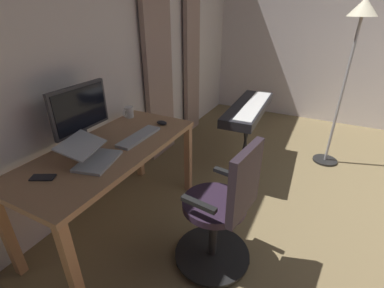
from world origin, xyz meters
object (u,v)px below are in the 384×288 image
desk (111,158)px  laptop (92,155)px  computer_mouse (162,123)px  piano_keyboard (249,110)px  floor_lamp (356,38)px  cell_phone_face_up (43,177)px  office_chair (222,213)px  mug_coffee (129,112)px  computer_keyboard (139,137)px  computer_monitor (81,111)px

desk → laptop: 0.26m
laptop → computer_mouse: (-0.77, 0.07, -0.03)m
piano_keyboard → computer_mouse: bearing=-36.5°
computer_mouse → floor_lamp: size_ratio=0.06×
piano_keyboard → cell_phone_face_up: bearing=-24.3°
office_chair → floor_lamp: (-1.97, 0.61, 0.96)m
computer_mouse → cell_phone_face_up: 1.09m
cell_phone_face_up → floor_lamp: bearing=119.4°
laptop → cell_phone_face_up: laptop is taller
mug_coffee → piano_keyboard: bearing=131.3°
office_chair → computer_keyboard: size_ratio=2.27×
computer_monitor → piano_keyboard: size_ratio=0.46×
piano_keyboard → floor_lamp: (-0.58, 0.86, 0.71)m
computer_keyboard → laptop: 0.45m
office_chair → computer_mouse: office_chair is taller
computer_mouse → piano_keyboard: computer_mouse is taller
cell_phone_face_up → computer_monitor: bearing=168.8°
mug_coffee → floor_lamp: size_ratio=0.07×
computer_monitor → computer_mouse: computer_monitor is taller
computer_keyboard → floor_lamp: 2.36m
desk → mug_coffee: size_ratio=11.35×
office_chair → laptop: bearing=111.6°
office_chair → computer_monitor: computer_monitor is taller
laptop → piano_keyboard: size_ratio=0.35×
cell_phone_face_up → piano_keyboard: 2.05m
office_chair → piano_keyboard: office_chair is taller
laptop → mug_coffee: (-0.79, -0.31, 0.00)m
computer_keyboard → computer_mouse: (-0.32, 0.01, 0.01)m
desk → office_chair: bearing=90.8°
office_chair → computer_mouse: bearing=63.4°
office_chair → mug_coffee: size_ratio=7.48×
cell_phone_face_up → mug_coffee: bearing=162.2°
desk → computer_mouse: bearing=168.2°
desk → office_chair: 0.95m
mug_coffee → floor_lamp: bearing=127.9°
laptop → mug_coffee: bearing=-172.4°
desk → computer_monitor: 0.42m
office_chair → floor_lamp: size_ratio=0.56×
floor_lamp → computer_monitor: bearing=-41.6°
desk → office_chair: (-0.01, 0.93, -0.19)m
piano_keyboard → mug_coffee: bearing=-51.4°
mug_coffee → floor_lamp: (-1.41, 1.81, 0.62)m
cell_phone_face_up → desk: bearing=143.6°
computer_keyboard → cell_phone_face_up: (0.74, -0.18, -0.01)m
computer_keyboard → computer_mouse: computer_mouse is taller
office_chair → computer_keyboard: bearing=82.2°
cell_phone_face_up → mug_coffee: (-1.08, -0.18, 0.05)m
cell_phone_face_up → piano_keyboard: piano_keyboard is taller
laptop → computer_mouse: bearing=160.9°
office_chair → computer_mouse: size_ratio=9.95×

